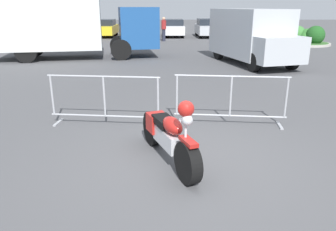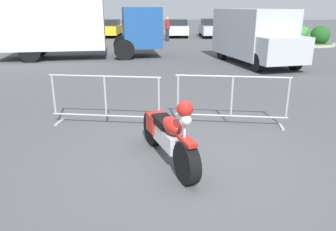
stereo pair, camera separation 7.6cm
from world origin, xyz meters
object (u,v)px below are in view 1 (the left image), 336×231
box_truck (66,24)px  crowd_barrier_far (231,100)px  parked_car_yellow (105,28)px  parked_car_white (173,28)px  delivery_van (251,35)px  parked_car_tan (38,28)px  parked_car_red (73,28)px  crowd_barrier_near (104,100)px  motorcycle (168,135)px  pedestrian (164,28)px  parked_car_silver (207,28)px  parked_car_maroon (140,28)px

box_truck → crowd_barrier_far: bearing=-67.5°
parked_car_yellow → parked_car_white: parked_car_white is taller
crowd_barrier_far → delivery_van: delivery_van is taller
parked_car_tan → parked_car_red: 2.82m
parked_car_white → box_truck: bearing=155.3°
delivery_van → crowd_barrier_near: bearing=-47.5°
delivery_van → parked_car_yellow: size_ratio=1.29×
parked_car_white → motorcycle: bearing=177.7°
parked_car_tan → pedestrian: pedestrian is taller
delivery_van → crowd_barrier_far: bearing=-31.8°
parked_car_yellow → delivery_van: bearing=-147.9°
crowd_barrier_near → box_truck: box_truck is taller
parked_car_silver → parked_car_tan: bearing=87.8°
crowd_barrier_far → delivery_van: (2.36, 7.96, 0.69)m
parked_car_yellow → parked_car_silver: parked_car_silver is taller
box_truck → pedestrian: (4.56, 8.24, -0.72)m
motorcycle → pedestrian: pedestrian is taller
crowd_barrier_near → parked_car_red: size_ratio=0.56×
crowd_barrier_near → parked_car_silver: 21.79m
motorcycle → box_truck: size_ratio=0.25×
parked_car_red → parked_car_yellow: 2.84m
motorcycle → parked_car_red: 24.80m
crowd_barrier_near → delivery_van: delivery_van is taller
delivery_van → pedestrian: 10.47m
parked_car_yellow → parked_car_maroon: bearing=-87.4°
motorcycle → parked_car_silver: 23.25m
box_truck → parked_car_red: size_ratio=1.88×
parked_car_yellow → parked_car_silver: size_ratio=0.96×
delivery_van → parked_car_red: delivery_van is taller
box_truck → parked_car_maroon: (2.52, 12.13, -0.92)m
motorcycle → parked_car_yellow: (-5.04, 23.13, 0.25)m
motorcycle → pedestrian: (-0.17, 19.41, 0.46)m
parked_car_yellow → parked_car_maroon: (2.82, 0.17, 0.01)m
parked_car_tan → parked_car_silver: parked_car_silver is taller
motorcycle → delivery_van: delivery_van is taller
crowd_barrier_near → pedestrian: 17.73m
box_truck → parked_car_yellow: bearing=81.3°
parked_car_red → parked_car_yellow: (2.82, -0.39, -0.01)m
delivery_van → parked_car_yellow: (-8.72, 13.45, -0.53)m
crowd_barrier_far → parked_car_tan: (-12.00, 21.60, 0.13)m
box_truck → delivery_van: 8.56m
parked_car_silver → crowd_barrier_near: bearing=166.6°
motorcycle → pedestrian: bearing=159.0°
crowd_barrier_far → parked_car_red: 23.65m
box_truck → pedestrian: 9.44m
crowd_barrier_far → box_truck: size_ratio=0.29×
delivery_van → parked_car_maroon: size_ratio=1.28×
motorcycle → crowd_barrier_far: bearing=121.0°
parked_car_yellow → motorcycle: bearing=-168.6°
crowd_barrier_near → box_truck: (-3.42, 9.45, 1.08)m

